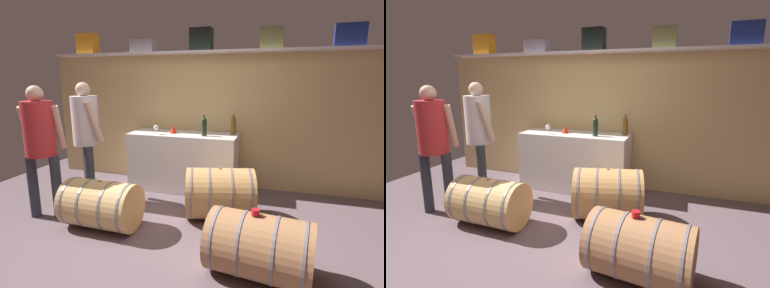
% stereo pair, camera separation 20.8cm
% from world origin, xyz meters
% --- Properties ---
extents(ground_plane, '(6.69, 7.54, 0.02)m').
position_xyz_m(ground_plane, '(0.00, 0.54, -0.01)').
color(ground_plane, '#5D4D53').
extents(back_wall_panel, '(5.49, 0.10, 2.12)m').
position_xyz_m(back_wall_panel, '(0.00, 2.17, 1.06)').
color(back_wall_panel, tan).
rests_on(back_wall_panel, ground).
extents(high_shelf_board, '(5.05, 0.40, 0.03)m').
position_xyz_m(high_shelf_board, '(0.00, 2.02, 2.13)').
color(high_shelf_board, silver).
rests_on(high_shelf_board, back_wall_panel).
extents(toolcase_orange, '(0.35, 0.21, 0.34)m').
position_xyz_m(toolcase_orange, '(-2.03, 2.02, 2.32)').
color(toolcase_orange, orange).
rests_on(toolcase_orange, high_shelf_board).
extents(toolcase_grey, '(0.39, 0.24, 0.20)m').
position_xyz_m(toolcase_grey, '(-1.00, 2.02, 2.25)').
color(toolcase_grey, gray).
rests_on(toolcase_grey, high_shelf_board).
extents(toolcase_black, '(0.33, 0.21, 0.34)m').
position_xyz_m(toolcase_black, '(-0.02, 2.02, 2.32)').
color(toolcase_black, black).
rests_on(toolcase_black, high_shelf_board).
extents(toolcase_olive, '(0.31, 0.23, 0.29)m').
position_xyz_m(toolcase_olive, '(1.01, 2.02, 2.29)').
color(toolcase_olive, olive).
rests_on(toolcase_olive, high_shelf_board).
extents(toolcase_navy, '(0.39, 0.24, 0.30)m').
position_xyz_m(toolcase_navy, '(2.01, 2.02, 2.30)').
color(toolcase_navy, navy).
rests_on(toolcase_navy, high_shelf_board).
extents(work_cabinet, '(1.69, 0.63, 0.90)m').
position_xyz_m(work_cabinet, '(-0.24, 1.79, 0.45)').
color(work_cabinet, white).
rests_on(work_cabinet, ground).
extents(wine_bottle_dark, '(0.08, 0.08, 0.31)m').
position_xyz_m(wine_bottle_dark, '(0.12, 1.69, 1.04)').
color(wine_bottle_dark, black).
rests_on(wine_bottle_dark, work_cabinet).
extents(wine_bottle_amber, '(0.08, 0.08, 0.31)m').
position_xyz_m(wine_bottle_amber, '(0.52, 1.94, 1.04)').
color(wine_bottle_amber, brown).
rests_on(wine_bottle_amber, work_cabinet).
extents(wine_glass, '(0.07, 0.07, 0.14)m').
position_xyz_m(wine_glass, '(-0.63, 1.61, 1.00)').
color(wine_glass, white).
rests_on(wine_glass, work_cabinet).
extents(red_funnel, '(0.11, 0.11, 0.13)m').
position_xyz_m(red_funnel, '(-0.40, 1.77, 0.97)').
color(red_funnel, red).
rests_on(red_funnel, work_cabinet).
extents(wine_barrel_near, '(0.96, 0.68, 0.59)m').
position_xyz_m(wine_barrel_near, '(1.09, -0.10, 0.29)').
color(wine_barrel_near, '#9D6B45').
rests_on(wine_barrel_near, ground).
extents(wine_barrel_far, '(0.88, 0.59, 0.58)m').
position_xyz_m(wine_barrel_far, '(-0.76, 0.28, 0.29)').
color(wine_barrel_far, tan).
rests_on(wine_barrel_far, ground).
extents(wine_barrel_flank, '(0.97, 0.82, 0.66)m').
position_xyz_m(wine_barrel_flank, '(0.53, 0.93, 0.33)').
color(wine_barrel_flank, tan).
rests_on(wine_barrel_flank, ground).
extents(tasting_cup, '(0.07, 0.07, 0.05)m').
position_xyz_m(tasting_cup, '(1.05, -0.10, 0.61)').
color(tasting_cup, red).
rests_on(tasting_cup, wine_barrel_near).
extents(winemaker_pouring, '(0.54, 0.45, 1.66)m').
position_xyz_m(winemaker_pouring, '(-1.60, 0.33, 1.02)').
color(winemaker_pouring, '#2A2C39').
rests_on(winemaker_pouring, ground).
extents(visitor_tasting, '(0.51, 0.51, 1.69)m').
position_xyz_m(visitor_tasting, '(-1.41, 0.97, 1.04)').
color(visitor_tasting, '#2B3135').
rests_on(visitor_tasting, ground).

